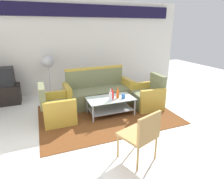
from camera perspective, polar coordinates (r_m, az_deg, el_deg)
ground_plane at (r=3.90m, az=4.37°, el=-12.64°), size 14.00×14.00×0.00m
wall_back at (r=6.25m, az=-7.77°, el=13.29°), size 6.52×0.19×2.80m
rug at (r=4.60m, az=-1.55°, el=-7.42°), size 3.09×2.25×0.01m
couch at (r=5.13m, az=-4.08°, el=-0.95°), size 1.82×0.79×0.96m
armchair_left at (r=4.35m, az=-16.25°, el=-5.67°), size 0.70×0.76×0.85m
armchair_right at (r=4.98m, az=10.67°, el=-2.16°), size 0.73×0.79×0.85m
coffee_table at (r=4.50m, az=-0.40°, el=-4.28°), size 1.10×0.60×0.40m
bottle_red at (r=4.36m, az=0.05°, el=-1.70°), size 0.07×0.07×0.26m
bottle_clear at (r=4.26m, az=-0.45°, el=-2.07°), size 0.07×0.07×0.29m
bottle_orange at (r=4.44m, az=1.75°, el=-1.34°), size 0.07×0.07×0.26m
cup at (r=4.43m, az=3.45°, el=-2.07°), size 0.08×0.08×0.10m
tv_stand at (r=5.89m, az=-29.72°, el=-1.38°), size 0.80×0.50×0.52m
television at (r=5.77m, az=-30.49°, el=3.31°), size 0.61×0.46×0.48m
pedestal_fan at (r=5.69m, az=-18.79°, el=7.32°), size 0.36×0.36×1.27m
wicker_chair at (r=2.93m, az=9.05°, el=-12.80°), size 0.61×0.61×0.84m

